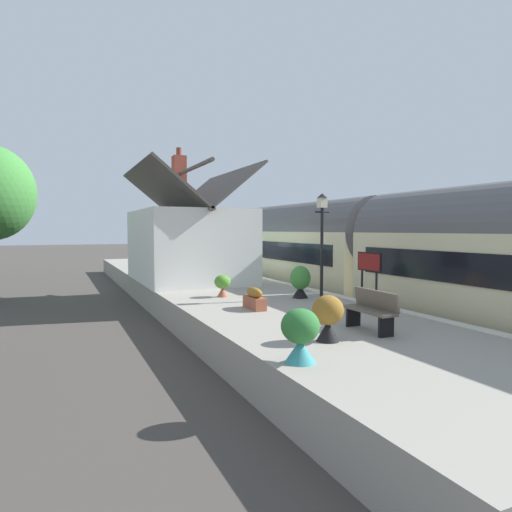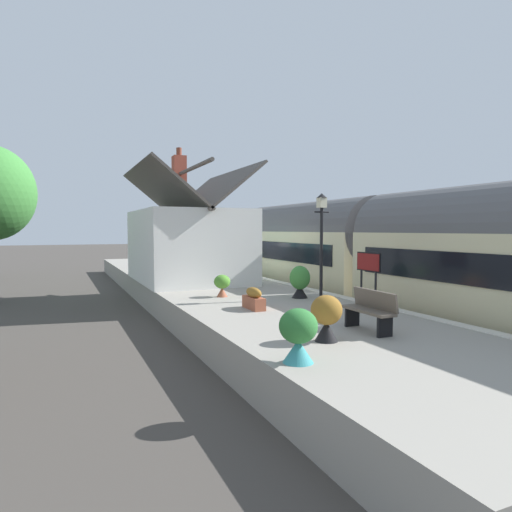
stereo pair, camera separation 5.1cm
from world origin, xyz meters
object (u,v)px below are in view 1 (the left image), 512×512
station_sign_board (369,267)px  planter_bench_left (328,316)px  bench_mid_platform (168,257)px  planter_edge_near (300,281)px  planter_by_door (186,259)px  planter_under_sign (254,299)px  station_building (188,242)px  planter_edge_far (300,334)px  lamp_post_platform (322,224)px  planter_corner_building (223,284)px  bench_platform_end (371,309)px  bench_by_lamp (163,255)px  train (482,262)px

station_sign_board → planter_bench_left: bearing=129.4°
bench_mid_platform → station_sign_board: station_sign_board is taller
planter_edge_near → station_sign_board: station_sign_board is taller
planter_by_door → planter_under_sign: planter_by_door is taller
station_building → planter_edge_far: size_ratio=7.52×
station_building → lamp_post_platform: size_ratio=2.04×
planter_edge_far → lamp_post_platform: 7.12m
planter_edge_far → planter_corner_building: (7.29, -1.27, -0.07)m
bench_platform_end → planter_edge_near: 4.80m
station_building → bench_by_lamp: station_building is taller
planter_corner_building → bench_mid_platform: bearing=-5.7°
bench_by_lamp → planter_edge_far: planter_edge_far is taller
planter_by_door → train: bearing=-168.0°
station_building → bench_by_lamp: 10.81m
bench_mid_platform → planter_bench_left: (-20.02, 1.45, 0.02)m
planter_by_door → lamp_post_platform: lamp_post_platform is taller
bench_mid_platform → planter_edge_near: planter_edge_near is taller
planter_bench_left → planter_under_sign: planter_bench_left is taller
planter_edge_far → planter_edge_near: bearing=-29.7°
bench_mid_platform → planter_by_door: (-1.83, -0.62, 0.00)m
planter_by_door → planter_edge_far: (-19.19, 3.26, 0.00)m
train → bench_mid_platform: 19.32m
bench_by_lamp → planter_under_sign: bearing=175.4°
planter_by_door → station_sign_board: 15.93m
planter_under_sign → planter_edge_near: (1.24, -2.15, 0.25)m
train → lamp_post_platform: 4.61m
bench_mid_platform → bench_by_lamp: 1.90m
station_building → lamp_post_platform: 7.11m
station_sign_board → train: bearing=-110.7°
planter_bench_left → planter_edge_near: planter_edge_near is taller
bench_by_lamp → planter_by_door: 3.75m
planter_under_sign → lamp_post_platform: lamp_post_platform is taller
planter_edge_near → planter_by_door: bearing=0.9°
bench_platform_end → bench_mid_platform: bearing=-0.3°
bench_platform_end → station_sign_board: station_sign_board is taller
train → bench_platform_end: 4.51m
planter_by_door → station_building: bearing=165.8°
train → planter_under_sign: (2.63, 5.56, -1.01)m
bench_platform_end → planter_by_door: size_ratio=1.62×
bench_mid_platform → planter_under_sign: (-16.20, 1.32, -0.19)m
bench_mid_platform → planter_edge_near: size_ratio=1.37×
station_sign_board → planter_by_door: bearing=2.6°
planter_bench_left → planter_by_door: planter_bench_left is taller
planter_by_door → lamp_post_platform: size_ratio=0.26×
station_building → bench_mid_platform: size_ratio=4.80×
bench_by_lamp → station_sign_board: 19.67m
planter_by_door → station_sign_board: size_ratio=0.55×
bench_platform_end → lamp_post_platform: size_ratio=0.43×
planter_bench_left → planter_corner_building: size_ratio=1.26×
bench_by_lamp → planter_edge_near: bearing=-177.7°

